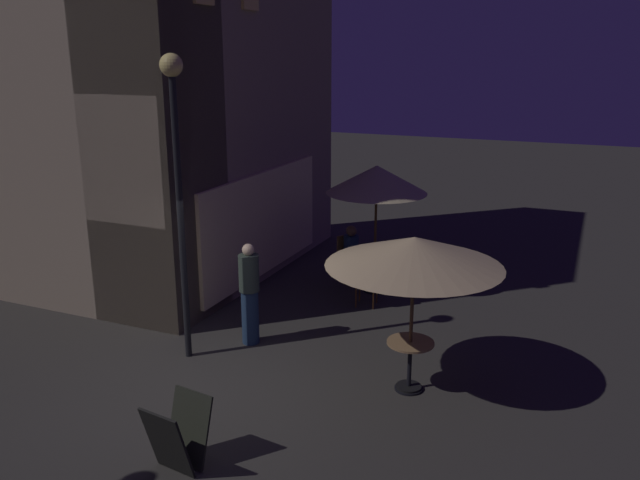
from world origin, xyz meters
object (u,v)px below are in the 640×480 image
patio_umbrella_1 (377,180)px  patron_standing_1 (250,294)px  street_lamp_near_corner (177,154)px  cafe_table_1 (375,267)px  cafe_chair_0 (348,253)px  menu_sandwich_board (178,435)px  patron_seated_0 (353,251)px  cafe_table_0 (410,357)px  patio_umbrella_0 (414,252)px  cafe_chair_1 (366,279)px

patio_umbrella_1 → patron_standing_1: size_ratio=1.50×
street_lamp_near_corner → patron_standing_1: (0.82, -0.66, -2.33)m
cafe_table_1 → cafe_chair_0: cafe_chair_0 is taller
patron_standing_1 → cafe_table_1: bearing=-120.8°
menu_sandwich_board → patron_standing_1: bearing=23.2°
patron_standing_1 → menu_sandwich_board: bearing=94.2°
cafe_chair_0 → patron_standing_1: (-3.49, 0.37, 0.27)m
patron_seated_0 → cafe_table_1: bearing=-0.0°
menu_sandwich_board → cafe_table_1: (6.36, -0.18, 0.07)m
cafe_table_1 → cafe_chair_0: 0.83m
cafe_table_0 → patio_umbrella_0: bearing=104.0°
street_lamp_near_corner → cafe_chair_1: 4.42m
patio_umbrella_1 → patron_standing_1: patio_umbrella_1 is taller
cafe_chair_1 → street_lamp_near_corner: bearing=140.4°
menu_sandwich_board → cafe_table_1: bearing=6.1°
cafe_chair_0 → patron_seated_0: bearing=0.0°
patio_umbrella_0 → cafe_chair_0: bearing=31.6°
patio_umbrella_1 → patron_seated_0: patio_umbrella_1 is taller
street_lamp_near_corner → cafe_table_0: street_lamp_near_corner is taller
patio_umbrella_0 → patron_seated_0: bearing=30.7°
patron_standing_1 → street_lamp_near_corner: bearing=39.9°
cafe_table_1 → patron_seated_0: size_ratio=0.61×
patio_umbrella_0 → cafe_chair_1: patio_umbrella_0 is taller
street_lamp_near_corner → cafe_table_1: street_lamp_near_corner is taller
patio_umbrella_1 → patio_umbrella_0: bearing=-154.1°
cafe_chair_0 → cafe_chair_1: cafe_chair_0 is taller
menu_sandwich_board → patio_umbrella_0: size_ratio=0.35×
menu_sandwich_board → cafe_chair_0: 6.79m
street_lamp_near_corner → cafe_table_0: (0.34, -3.47, -2.67)m
patio_umbrella_1 → cafe_chair_1: bearing=-172.1°
menu_sandwich_board → patron_standing_1: size_ratio=0.49×
patio_umbrella_0 → patio_umbrella_1: 3.96m
patio_umbrella_0 → patron_seated_0: size_ratio=1.99×
patron_seated_0 → patron_standing_1: bearing=-68.6°
cafe_table_0 → cafe_chair_0: 4.66m
cafe_chair_1 → patron_standing_1: (-2.21, 1.21, 0.30)m
cafe_table_1 → patio_umbrella_1: patio_umbrella_1 is taller
cafe_chair_0 → patron_seated_0: patron_seated_0 is taller
patio_umbrella_1 → patron_seated_0: (0.34, 0.58, -1.58)m
cafe_table_0 → cafe_table_1: cafe_table_0 is taller
street_lamp_near_corner → cafe_table_1: (3.89, -1.74, -2.68)m
menu_sandwich_board → cafe_table_1: menu_sandwich_board is taller
patio_umbrella_1 → menu_sandwich_board: bearing=178.4°
menu_sandwich_board → cafe_chair_1: 5.50m
patio_umbrella_0 → patron_standing_1: patio_umbrella_0 is taller
street_lamp_near_corner → patio_umbrella_1: 4.36m
patio_umbrella_0 → patron_standing_1: 3.09m
street_lamp_near_corner → patron_seated_0: size_ratio=3.82×
patio_umbrella_1 → street_lamp_near_corner: bearing=155.9°
cafe_chair_1 → patio_umbrella_0: bearing=-157.1°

